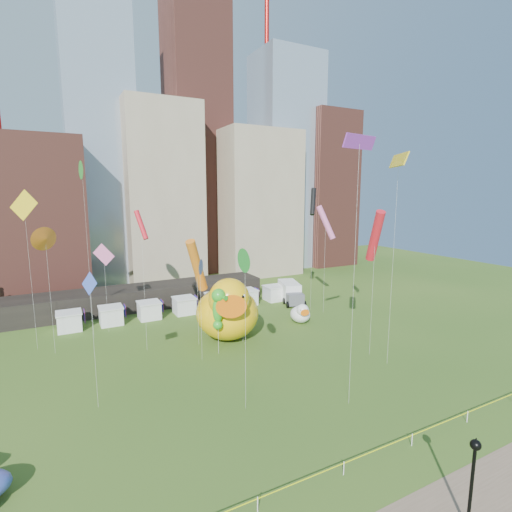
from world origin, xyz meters
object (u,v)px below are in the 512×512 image
small_duck (301,314)px  box_truck (290,292)px  seahorse_green (218,306)px  seahorse_purple (243,318)px  lamppost (473,474)px  big_duck (228,310)px

small_duck → box_truck: box_truck is taller
seahorse_green → seahorse_purple: (3.82, 1.82, -2.55)m
small_duck → box_truck: (4.39, 9.47, 0.27)m
small_duck → lamppost: bearing=-93.3°
big_duck → lamppost: (0.49, -29.93, -0.43)m
big_duck → seahorse_purple: bearing=-33.0°
seahorse_purple → seahorse_green: bearing=-142.2°
big_duck → box_truck: (15.37, 10.34, -2.06)m
big_duck → seahorse_purple: 2.18m
big_duck → small_duck: bearing=23.0°
small_duck → lamppost: (-10.49, -30.81, 1.90)m
lamppost → seahorse_green: bearing=96.6°
box_truck → big_duck: bearing=-128.6°
seahorse_purple → lamppost: 28.35m
small_duck → seahorse_green: (-13.54, -4.28, 4.10)m
seahorse_green → box_truck: bearing=16.8°
lamppost → box_truck: lamppost is taller
lamppost → big_duck: bearing=90.9°
seahorse_purple → box_truck: size_ratio=0.55×
lamppost → small_duck: bearing=71.2°
big_duck → box_truck: bearing=52.4°
lamppost → box_truck: bearing=69.7°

